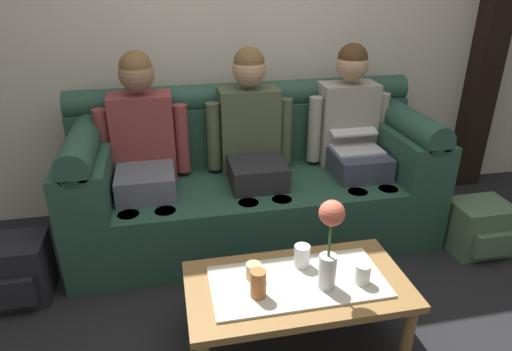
# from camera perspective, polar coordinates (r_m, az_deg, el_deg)

# --- Properties ---
(back_wall_patterned) EXTENTS (6.00, 0.12, 2.90)m
(back_wall_patterned) POSITION_cam_1_polar(r_m,az_deg,el_deg) (3.24, -2.51, 21.13)
(back_wall_patterned) COLOR beige
(back_wall_patterned) RESTS_ON ground_plane
(couch) EXTENTS (2.29, 0.88, 0.96)m
(couch) POSITION_cam_1_polar(r_m,az_deg,el_deg) (3.00, -0.47, -0.61)
(couch) COLOR #234738
(couch) RESTS_ON ground_plane
(person_left) EXTENTS (0.56, 0.67, 1.22)m
(person_left) POSITION_cam_1_polar(r_m,az_deg,el_deg) (2.84, -13.97, 3.45)
(person_left) COLOR #595B66
(person_left) RESTS_ON ground_plane
(person_middle) EXTENTS (0.56, 0.67, 1.22)m
(person_middle) POSITION_cam_1_polar(r_m,az_deg,el_deg) (2.88, -0.48, 4.55)
(person_middle) COLOR #232326
(person_middle) RESTS_ON ground_plane
(person_right) EXTENTS (0.56, 0.67, 1.22)m
(person_right) POSITION_cam_1_polar(r_m,az_deg,el_deg) (3.08, 11.98, 5.33)
(person_right) COLOR #383D4C
(person_right) RESTS_ON ground_plane
(coffee_table) EXTENTS (1.02, 0.54, 0.36)m
(coffee_table) POSITION_cam_1_polar(r_m,az_deg,el_deg) (2.16, 5.22, -14.13)
(coffee_table) COLOR olive
(coffee_table) RESTS_ON ground_plane
(flower_vase) EXTENTS (0.11, 0.11, 0.43)m
(flower_vase) POSITION_cam_1_polar(r_m,az_deg,el_deg) (1.97, 9.28, -7.92)
(flower_vase) COLOR silver
(flower_vase) RESTS_ON coffee_table
(cup_near_left) EXTENTS (0.08, 0.08, 0.11)m
(cup_near_left) POSITION_cam_1_polar(r_m,az_deg,el_deg) (2.19, 5.80, -10.03)
(cup_near_left) COLOR silver
(cup_near_left) RESTS_ON coffee_table
(cup_near_right) EXTENTS (0.07, 0.07, 0.13)m
(cup_near_right) POSITION_cam_1_polar(r_m,az_deg,el_deg) (2.00, 0.29, -13.45)
(cup_near_right) COLOR #B26633
(cup_near_right) RESTS_ON coffee_table
(cup_far_center) EXTENTS (0.07, 0.07, 0.08)m
(cup_far_center) POSITION_cam_1_polar(r_m,az_deg,el_deg) (2.11, -0.32, -11.94)
(cup_far_center) COLOR #DBB77A
(cup_far_center) RESTS_ON coffee_table
(cup_far_left) EXTENTS (0.07, 0.07, 0.09)m
(cup_far_left) POSITION_cam_1_polar(r_m,az_deg,el_deg) (2.14, 13.27, -11.93)
(cup_far_left) COLOR white
(cup_far_left) RESTS_ON coffee_table
(backpack_right) EXTENTS (0.35, 0.32, 0.33)m
(backpack_right) POSITION_cam_1_polar(r_m,az_deg,el_deg) (3.20, 26.21, -5.90)
(backpack_right) COLOR #4C6B4C
(backpack_right) RESTS_ON ground_plane
(backpack_left) EXTENTS (0.31, 0.32, 0.35)m
(backpack_left) POSITION_cam_1_polar(r_m,az_deg,el_deg) (2.80, -27.70, -10.58)
(backpack_left) COLOR black
(backpack_left) RESTS_ON ground_plane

